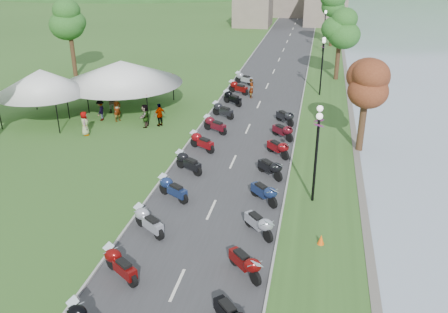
# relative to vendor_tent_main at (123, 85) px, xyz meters

# --- Properties ---
(road) EXTENTS (7.00, 120.00, 0.02)m
(road) POSITION_rel_vendor_tent_main_xyz_m (10.74, 9.31, -1.99)
(road) COLOR #39393C
(road) RESTS_ON ground
(far_building) EXTENTS (18.00, 16.00, 5.00)m
(far_building) POSITION_rel_vendor_tent_main_xyz_m (8.74, 54.31, 0.50)
(far_building) COLOR #786A5E
(far_building) RESTS_ON ground
(moto_row_left) EXTENTS (2.60, 46.00, 1.10)m
(moto_row_left) POSITION_rel_vendor_tent_main_xyz_m (8.49, -12.29, -1.45)
(moto_row_left) COLOR #331411
(moto_row_left) RESTS_ON ground
(moto_row_right) EXTENTS (2.60, 33.17, 1.10)m
(moto_row_right) POSITION_rel_vendor_tent_main_xyz_m (13.30, -16.39, -1.45)
(moto_row_right) COLOR #331411
(moto_row_right) RESTS_ON ground
(vendor_tent_main) EXTENTS (6.48, 6.48, 4.00)m
(vendor_tent_main) POSITION_rel_vendor_tent_main_xyz_m (0.00, 0.00, 0.00)
(vendor_tent_main) COLOR white
(vendor_tent_main) RESTS_ON ground
(vendor_tent_side) EXTENTS (4.64, 4.64, 4.00)m
(vendor_tent_side) POSITION_rel_vendor_tent_main_xyz_m (-4.71, -3.93, 0.00)
(vendor_tent_side) COLOR white
(vendor_tent_side) RESTS_ON ground
(tree_lakeside) EXTENTS (2.65, 2.65, 7.36)m
(tree_lakeside) POSITION_rel_vendor_tent_main_xyz_m (18.52, -5.15, 1.68)
(tree_lakeside) COLOR #307126
(tree_lakeside) RESTS_ON ground
(pedestrian_a) EXTENTS (0.72, 0.83, 1.91)m
(pedestrian_a) POSITION_rel_vendor_tent_main_xyz_m (0.68, -2.94, -2.00)
(pedestrian_a) COLOR slate
(pedestrian_a) RESTS_ON ground
(pedestrian_b) EXTENTS (1.04, 0.74, 1.94)m
(pedestrian_b) POSITION_rel_vendor_tent_main_xyz_m (-0.61, -1.08, -2.00)
(pedestrian_b) COLOR slate
(pedestrian_b) RESTS_ON ground
(pedestrian_c) EXTENTS (0.57, 1.09, 1.61)m
(pedestrian_c) POSITION_rel_vendor_tent_main_xyz_m (-0.64, -3.05, -2.00)
(pedestrian_c) COLOR slate
(pedestrian_c) RESTS_ON ground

